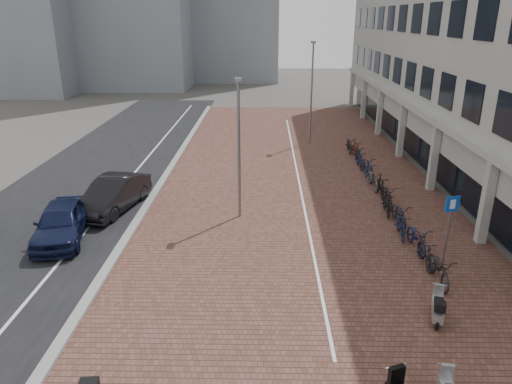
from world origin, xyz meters
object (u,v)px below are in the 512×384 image
object	(u,v)px
car_navy	(61,222)
car_dark	(113,194)
scooter_front	(438,306)
parking_sign	(450,219)

from	to	relation	value
car_navy	car_dark	bearing A→B (deg)	58.77
car_navy	scooter_front	bearing A→B (deg)	-32.35
scooter_front	parking_sign	xyz separation A→B (m)	(1.34, 3.27, 1.31)
car_dark	scooter_front	xyz separation A→B (m)	(11.90, -8.16, -0.28)
parking_sign	scooter_front	bearing A→B (deg)	-129.62
car_navy	car_dark	xyz separation A→B (m)	(1.13, 3.06, 0.01)
car_navy	car_dark	world-z (taller)	car_dark
car_dark	car_navy	bearing A→B (deg)	-97.04
scooter_front	parking_sign	world-z (taller)	parking_sign
scooter_front	parking_sign	size ratio (longest dim) A/B	0.52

